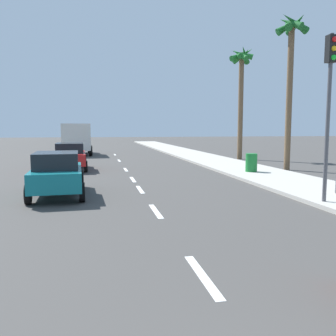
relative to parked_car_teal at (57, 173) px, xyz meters
The scene contains 16 objects.
ground_plane 7.98m from the parked_car_teal, 67.46° to the left, with size 160.00×160.00×0.00m, color #423F3D.
sidewalk_strip 13.48m from the parked_car_teal, 43.87° to the left, with size 3.60×80.00×0.14m, color #B2ADA3.
lane_stripe_1 8.36m from the parked_car_teal, 68.56° to the right, with size 0.16×1.80×0.01m, color white.
lane_stripe_2 4.39m from the parked_car_teal, 45.09° to the right, with size 0.16×1.80×0.01m, color white.
lane_stripe_3 3.24m from the parked_car_teal, 13.51° to the left, with size 0.16×1.80×0.01m, color white.
lane_stripe_4 4.76m from the parked_car_teal, 49.57° to the left, with size 0.16×1.80×0.01m, color white.
lane_stripe_5 8.32m from the parked_car_teal, 68.44° to the left, with size 0.16×1.80×0.01m, color white.
lane_stripe_6 14.10m from the parked_car_teal, 77.53° to the left, with size 0.16×1.80×0.01m, color white.
lane_stripe_7 20.14m from the parked_car_teal, 81.31° to the left, with size 0.16×1.80×0.01m, color white.
parked_car_teal is the anchor object (origin of this frame).
parked_car_red 8.18m from the parked_car_teal, 90.79° to the left, with size 2.03×4.11×1.57m.
delivery_truck 20.55m from the parked_car_teal, 91.09° to the left, with size 2.91×6.35×2.80m.
palm_tree_mid 14.65m from the parked_car_teal, 25.13° to the left, with size 1.85×1.73×8.78m.
palm_tree_far 18.96m from the parked_car_teal, 46.77° to the left, with size 1.95×1.95×8.68m.
traffic_signal 9.38m from the parked_car_teal, 22.01° to the right, with size 0.28×0.33×5.20m.
trash_bin_far 10.29m from the parked_car_teal, 24.79° to the left, with size 0.60×0.60×0.95m, color #19722D.
Camera 1 is at (-1.66, -0.48, 2.40)m, focal length 38.34 mm.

